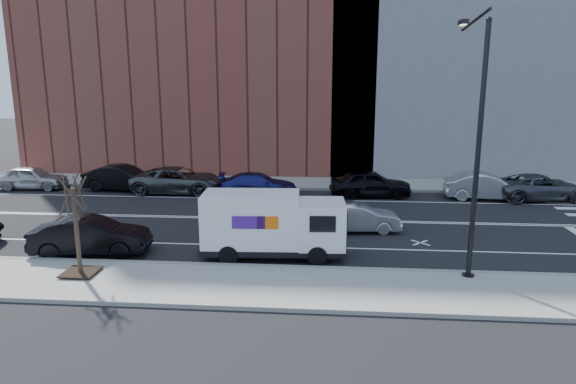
% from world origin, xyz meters
% --- Properties ---
extents(ground, '(120.00, 120.00, 0.00)m').
position_xyz_m(ground, '(0.00, 0.00, 0.00)').
color(ground, black).
rests_on(ground, ground).
extents(sidewalk_near, '(44.00, 3.60, 0.15)m').
position_xyz_m(sidewalk_near, '(0.00, -8.80, 0.07)').
color(sidewalk_near, gray).
rests_on(sidewalk_near, ground).
extents(sidewalk_far, '(44.00, 3.60, 0.15)m').
position_xyz_m(sidewalk_far, '(0.00, 8.80, 0.07)').
color(sidewalk_far, gray).
rests_on(sidewalk_far, ground).
extents(curb_near, '(44.00, 0.25, 0.17)m').
position_xyz_m(curb_near, '(0.00, -7.00, 0.08)').
color(curb_near, gray).
rests_on(curb_near, ground).
extents(curb_far, '(44.00, 0.25, 0.17)m').
position_xyz_m(curb_far, '(0.00, 7.00, 0.08)').
color(curb_far, gray).
rests_on(curb_far, ground).
extents(road_markings, '(40.00, 8.60, 0.01)m').
position_xyz_m(road_markings, '(0.00, 0.00, 0.00)').
color(road_markings, white).
rests_on(road_markings, ground).
extents(bldg_brick, '(26.00, 10.00, 22.00)m').
position_xyz_m(bldg_brick, '(-8.00, 15.60, 11.00)').
color(bldg_brick, brown).
rests_on(bldg_brick, ground).
extents(streetlight, '(0.44, 4.02, 9.34)m').
position_xyz_m(streetlight, '(7.00, -6.91, 5.08)').
color(streetlight, black).
rests_on(streetlight, ground).
extents(street_tree, '(1.20, 1.20, 3.75)m').
position_xyz_m(street_tree, '(-7.00, -8.40, 1.45)').
color(street_tree, black).
rests_on(street_tree, ground).
extents(fedex_van, '(5.87, 2.29, 2.64)m').
position_xyz_m(fedex_van, '(-0.31, -5.60, 1.38)').
color(fedex_van, black).
rests_on(fedex_van, ground).
extents(far_parked_a, '(4.47, 1.96, 1.50)m').
position_xyz_m(far_parked_a, '(-17.29, 5.88, 0.75)').
color(far_parked_a, '#AFAFB4').
rests_on(far_parked_a, ground).
extents(far_parked_b, '(5.06, 2.13, 1.63)m').
position_xyz_m(far_parked_b, '(-11.20, 5.89, 0.81)').
color(far_parked_b, black).
rests_on(far_parked_b, ground).
extents(far_parked_c, '(5.82, 2.73, 1.61)m').
position_xyz_m(far_parked_c, '(-7.51, 5.59, 0.80)').
color(far_parked_c, '#45494C').
rests_on(far_parked_c, ground).
extents(far_parked_d, '(4.96, 2.48, 1.38)m').
position_xyz_m(far_parked_d, '(-2.40, 5.30, 0.69)').
color(far_parked_d, navy).
rests_on(far_parked_d, ground).
extents(far_parked_e, '(5.05, 2.44, 1.66)m').
position_xyz_m(far_parked_e, '(4.43, 5.47, 0.83)').
color(far_parked_e, black).
rests_on(far_parked_e, ground).
extents(far_parked_f, '(4.89, 2.03, 1.57)m').
position_xyz_m(far_parked_f, '(11.20, 5.34, 0.79)').
color(far_parked_f, '#B0B0B5').
rests_on(far_parked_f, ground).
extents(far_parked_g, '(5.73, 3.21, 1.51)m').
position_xyz_m(far_parked_g, '(14.40, 5.54, 0.76)').
color(far_parked_g, '#47494E').
rests_on(far_parked_g, ground).
extents(driving_sedan, '(4.24, 1.86, 1.36)m').
position_xyz_m(driving_sedan, '(3.24, -1.79, 0.68)').
color(driving_sedan, '#ACABB0').
rests_on(driving_sedan, ground).
extents(near_parked_rear_a, '(4.87, 2.23, 1.55)m').
position_xyz_m(near_parked_rear_a, '(-7.74, -5.90, 0.77)').
color(near_parked_rear_a, black).
rests_on(near_parked_rear_a, ground).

